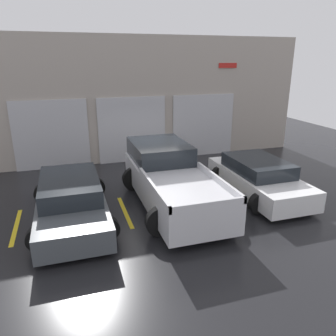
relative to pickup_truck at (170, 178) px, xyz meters
name	(u,v)px	position (x,y,z in m)	size (l,w,h in m)	color
ground_plane	(155,182)	(0.00, 1.85, -0.82)	(28.00, 28.00, 0.00)	black
shophouse_building	(134,101)	(-0.01, 5.14, 1.84)	(15.79, 0.68, 5.42)	#9E9389
pickup_truck	(170,178)	(0.00, 0.00, 0.00)	(2.59, 5.39, 1.72)	silver
sedan_white	(258,178)	(3.07, -0.28, -0.23)	(2.22, 4.27, 1.23)	white
sedan_side	(71,200)	(-3.07, -0.27, -0.22)	(2.26, 4.77, 1.24)	#474C51
parking_stripe_far_left	(16,227)	(-4.60, -0.30, -0.81)	(0.12, 2.20, 0.01)	gold
parking_stripe_left	(125,212)	(-1.53, -0.30, -0.81)	(0.12, 2.20, 0.01)	gold
parking_stripe_centre	(217,199)	(1.53, -0.30, -0.81)	(0.12, 2.20, 0.01)	gold
parking_stripe_right	(294,189)	(4.60, -0.30, -0.81)	(0.12, 2.20, 0.01)	gold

